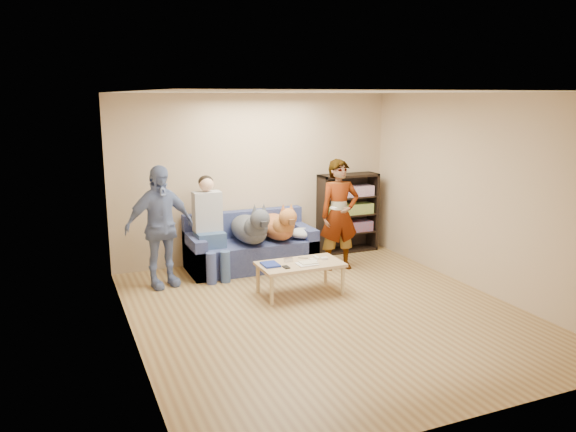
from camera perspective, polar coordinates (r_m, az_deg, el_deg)
name	(u,v)px	position (r m, az deg, el deg)	size (l,w,h in m)	color
ground	(326,312)	(6.90, 3.93, -9.70)	(5.00, 5.00, 0.00)	olive
ceiling	(330,92)	(6.40, 4.28, 12.45)	(5.00, 5.00, 0.00)	white
wall_back	(256,178)	(8.79, -3.30, 3.88)	(4.50, 4.50, 0.00)	tan
wall_front	(477,265)	(4.51, 18.66, -4.78)	(4.50, 4.50, 0.00)	tan
wall_left	(129,223)	(5.88, -15.87, -0.73)	(5.00, 5.00, 0.00)	tan
wall_right	(481,194)	(7.79, 19.03, 2.16)	(5.00, 5.00, 0.00)	tan
blanket	(303,233)	(8.58, 1.55, -1.73)	(0.44, 0.37, 0.15)	#A7A7AC
person_standing_right	(339,215)	(8.37, 5.24, 0.12)	(0.60, 0.40, 1.65)	gray
person_standing_left	(160,227)	(7.74, -12.91, -1.08)	(0.98, 0.41, 1.67)	#687CA7
held_controller	(334,208)	(8.07, 4.67, 0.81)	(0.04, 0.11, 0.03)	white
notebook_blue	(270,264)	(7.25, -1.81, -4.94)	(0.20, 0.26, 0.03)	navy
papers	(307,264)	(7.29, 1.93, -4.89)	(0.26, 0.20, 0.01)	silver
magazine	(308,262)	(7.31, 2.08, -4.72)	(0.22, 0.17, 0.01)	beige
camera_silver	(288,260)	(7.41, 0.02, -4.46)	(0.11, 0.06, 0.05)	silver
controller_a	(316,257)	(7.55, 2.89, -4.23)	(0.04, 0.13, 0.03)	white
controller_b	(324,258)	(7.52, 3.70, -4.31)	(0.09, 0.06, 0.03)	white
headphone_cup_a	(315,261)	(7.42, 2.73, -4.57)	(0.07, 0.07, 0.02)	silver
headphone_cup_b	(312,259)	(7.49, 2.47, -4.41)	(0.07, 0.07, 0.02)	silver
pen_orange	(304,266)	(7.21, 1.63, -5.11)	(0.01, 0.01, 0.14)	#D25E1D
pen_black	(303,258)	(7.56, 1.53, -4.29)	(0.01, 0.01, 0.14)	black
wallet	(286,267)	(7.16, -0.19, -5.21)	(0.07, 0.12, 0.01)	black
sofa	(250,249)	(8.55, -3.89, -3.36)	(1.90, 0.85, 0.82)	#515B93
person_seated	(209,223)	(8.13, -8.00, -0.69)	(0.40, 0.73, 1.47)	#39567F
dog_gray	(251,228)	(8.23, -3.79, -1.21)	(0.46, 1.27, 0.67)	#484C52
dog_tan	(279,226)	(8.43, -0.97, -0.97)	(0.43, 1.18, 0.63)	#AC5B34
coffee_table	(300,266)	(7.37, 1.25, -5.13)	(1.10, 0.60, 0.42)	tan
bookshelf	(347,211)	(9.38, 6.06, 0.50)	(1.00, 0.34, 1.30)	black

